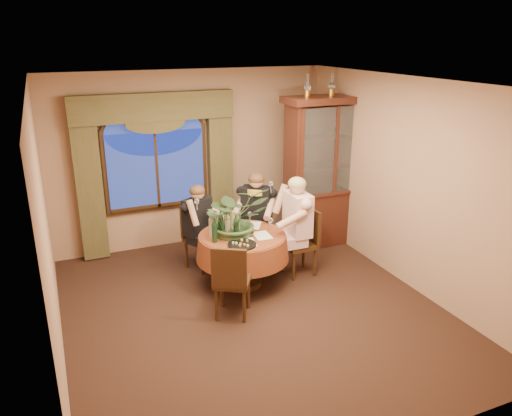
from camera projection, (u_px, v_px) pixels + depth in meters
name	position (u px, v px, depth m)	size (l,w,h in m)	color
floor	(253.00, 310.00, 6.31)	(5.00, 5.00, 0.00)	black
wall_back	(192.00, 159.00, 8.01)	(4.50, 4.50, 0.00)	#A1795F
wall_right	(407.00, 184.00, 6.68)	(5.00, 5.00, 0.00)	#A1795F
ceiling	(252.00, 83.00, 5.38)	(5.00, 5.00, 0.00)	white
window	(157.00, 170.00, 7.76)	(1.62, 0.10, 1.32)	navy
arched_transom	(153.00, 120.00, 7.51)	(1.60, 0.06, 0.44)	navy
drapery_left	(89.00, 185.00, 7.38)	(0.38, 0.14, 2.32)	#484120
drapery_right	(221.00, 171.00, 8.14)	(0.38, 0.14, 2.32)	#484120
swag_valance	(154.00, 107.00, 7.37)	(2.45, 0.16, 0.42)	#484120
dining_table	(243.00, 260.00, 6.83)	(1.26, 1.26, 0.75)	maroon
china_cabinet	(327.00, 172.00, 8.01)	(1.48, 0.58, 2.41)	#35150F
oil_lamp_left	(307.00, 85.00, 7.40)	(0.11, 0.11, 0.34)	#A5722D
oil_lamp_center	(332.00, 84.00, 7.55)	(0.11, 0.11, 0.34)	#A5722D
oil_lamp_right	(355.00, 83.00, 7.71)	(0.11, 0.11, 0.34)	#A5722D
chair_right	(299.00, 243.00, 7.12)	(0.42, 0.42, 0.96)	black
chair_back_right	(254.00, 230.00, 7.60)	(0.42, 0.42, 0.96)	black
chair_back	(202.00, 237.00, 7.31)	(0.42, 0.42, 0.96)	black
chair_front_left	(232.00, 279.00, 6.06)	(0.42, 0.42, 0.96)	black
person_pink	(297.00, 227.00, 7.01)	(0.53, 0.48, 1.47)	beige
person_back	(198.00, 227.00, 7.23)	(0.46, 0.43, 1.30)	black
person_scarf	(257.00, 217.00, 7.49)	(0.50, 0.46, 1.39)	black
stoneware_vase	(235.00, 222.00, 6.75)	(0.16, 0.16, 0.29)	tan
centerpiece_plant	(235.00, 193.00, 6.55)	(0.86, 0.96, 0.75)	#395731
olive_bowl	(249.00, 234.00, 6.66)	(0.14, 0.14, 0.04)	#4D582C
cheese_platter	(242.00, 245.00, 6.35)	(0.37, 0.37, 0.02)	black
wine_bottle_0	(215.00, 230.00, 6.41)	(0.07, 0.07, 0.33)	black
wine_bottle_1	(221.00, 222.00, 6.70)	(0.07, 0.07, 0.33)	black
wine_bottle_2	(227.00, 223.00, 6.64)	(0.07, 0.07, 0.33)	tan
wine_bottle_3	(236.00, 227.00, 6.53)	(0.07, 0.07, 0.33)	black
wine_bottle_4	(211.00, 225.00, 6.59)	(0.07, 0.07, 0.33)	tan
tasting_paper_0	(262.00, 235.00, 6.66)	(0.21, 0.30, 0.00)	white
tasting_paper_1	(253.00, 225.00, 7.01)	(0.21, 0.30, 0.00)	white
tasting_paper_2	(247.00, 242.00, 6.44)	(0.21, 0.30, 0.00)	white
wine_glass_person_pink	(271.00, 224.00, 6.82)	(0.07, 0.07, 0.18)	silver
wine_glass_person_back	(219.00, 221.00, 6.92)	(0.07, 0.07, 0.18)	silver
wine_glass_person_scarf	(250.00, 218.00, 7.06)	(0.07, 0.07, 0.18)	silver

